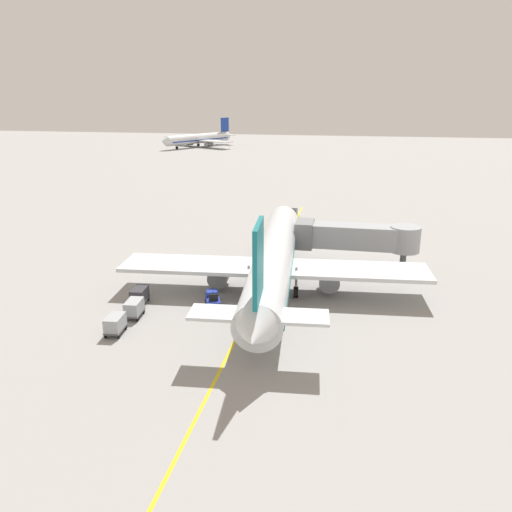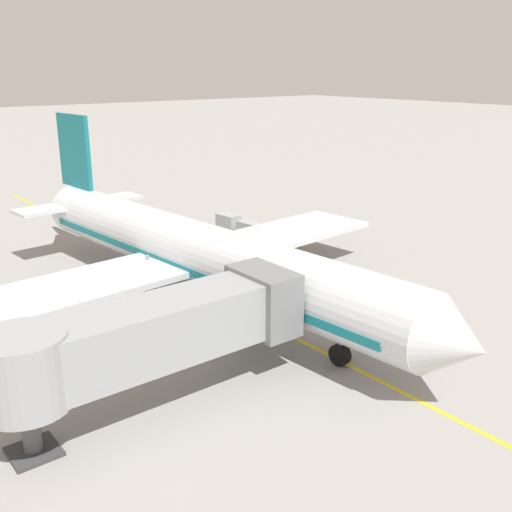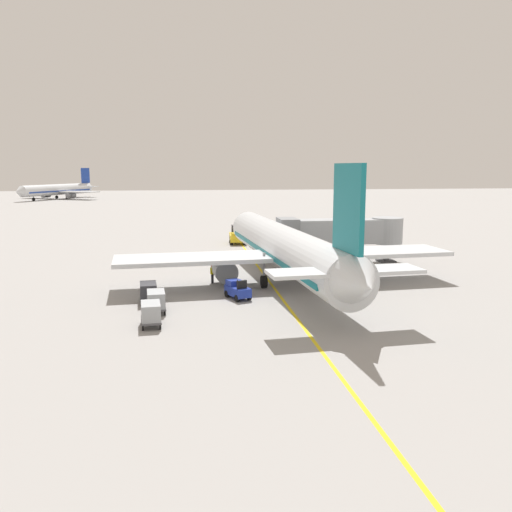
{
  "view_description": "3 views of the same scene",
  "coord_description": "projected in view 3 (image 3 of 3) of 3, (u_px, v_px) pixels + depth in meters",
  "views": [
    {
      "loc": [
        8.6,
        -46.13,
        18.84
      ],
      "look_at": [
        -1.04,
        3.13,
        2.61
      ],
      "focal_mm": 35.25,
      "sensor_mm": 36.0,
      "label": 1
    },
    {
      "loc": [
        19.93,
        30.14,
        14.01
      ],
      "look_at": [
        -0.94,
        3.72,
        3.32
      ],
      "focal_mm": 41.97,
      "sensor_mm": 36.0,
      "label": 2
    },
    {
      "loc": [
        -7.57,
        -46.12,
        10.39
      ],
      "look_at": [
        -1.09,
        2.19,
        2.23
      ],
      "focal_mm": 37.31,
      "sensor_mm": 36.0,
      "label": 3
    }
  ],
  "objects": [
    {
      "name": "ground_plane",
      "position": [
        271.0,
        284.0,
        47.8
      ],
      "size": [
        400.0,
        400.0,
        0.0
      ],
      "primitive_type": "plane",
      "color": "gray"
    },
    {
      "name": "gate_lead_in_line",
      "position": [
        271.0,
        284.0,
        47.79
      ],
      "size": [
        0.24,
        80.0,
        0.01
      ],
      "primitive_type": "cube",
      "color": "gold",
      "rests_on": "ground"
    },
    {
      "name": "parked_airliner",
      "position": [
        284.0,
        248.0,
        47.94
      ],
      "size": [
        30.33,
        37.35,
        10.63
      ],
      "color": "silver",
      "rests_on": "ground"
    },
    {
      "name": "jet_bridge",
      "position": [
        340.0,
        232.0,
        57.95
      ],
      "size": [
        13.87,
        3.5,
        4.98
      ],
      "color": "#93999E",
      "rests_on": "ground"
    },
    {
      "name": "pushback_tractor",
      "position": [
        238.0,
        235.0,
        73.27
      ],
      "size": [
        2.39,
        4.49,
        2.4
      ],
      "color": "gold",
      "rests_on": "ground"
    },
    {
      "name": "baggage_tug_lead",
      "position": [
        237.0,
        290.0,
        42.46
      ],
      "size": [
        2.05,
        2.77,
        1.62
      ],
      "color": "#1E339E",
      "rests_on": "ground"
    },
    {
      "name": "baggage_cart_front",
      "position": [
        148.0,
        291.0,
        40.94
      ],
      "size": [
        1.49,
        2.95,
        1.58
      ],
      "color": "#4C4C51",
      "rests_on": "ground"
    },
    {
      "name": "baggage_cart_second_in_train",
      "position": [
        156.0,
        300.0,
        38.26
      ],
      "size": [
        1.49,
        2.95,
        1.58
      ],
      "color": "#4C4C51",
      "rests_on": "ground"
    },
    {
      "name": "baggage_cart_third_in_train",
      "position": [
        151.0,
        312.0,
        34.98
      ],
      "size": [
        1.49,
        2.95,
        1.58
      ],
      "color": "#4C4C51",
      "rests_on": "ground"
    },
    {
      "name": "ground_crew_wing_walker",
      "position": [
        212.0,
        273.0,
        48.07
      ],
      "size": [
        0.44,
        0.67,
        1.69
      ],
      "color": "#232328",
      "rests_on": "ground"
    },
    {
      "name": "distant_taxiing_airliner",
      "position": [
        58.0,
        190.0,
        174.53
      ],
      "size": [
        27.29,
        32.43,
        10.1
      ],
      "color": "silver",
      "rests_on": "ground"
    }
  ]
}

